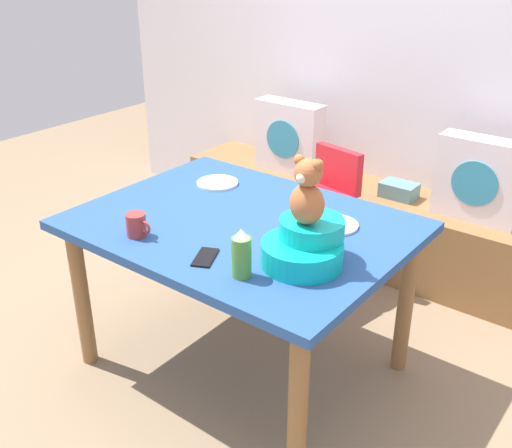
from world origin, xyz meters
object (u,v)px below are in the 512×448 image
(pillow_floral_left, at_px, (289,137))
(cell_phone, at_px, (205,257))
(dining_table, at_px, (242,241))
(book_stack, at_px, (399,190))
(teddy_bear, at_px, (307,193))
(dinner_plate_far, at_px, (217,183))
(pillow_floral_right, at_px, (479,180))
(highchair, at_px, (321,200))
(coffee_mug, at_px, (137,225))
(dinner_plate_near, at_px, (334,225))
(infant_seat_teal, at_px, (305,245))
(ketchup_bottle, at_px, (242,254))

(pillow_floral_left, xyz_separation_m, cell_phone, (0.72, -1.58, 0.06))
(dining_table, height_order, cell_phone, cell_phone)
(cell_phone, bearing_deg, book_stack, 62.94)
(dining_table, bearing_deg, pillow_floral_left, 116.55)
(teddy_bear, xyz_separation_m, dinner_plate_far, (-0.76, 0.39, -0.27))
(teddy_bear, bearing_deg, pillow_floral_left, 126.72)
(pillow_floral_right, xyz_separation_m, teddy_bear, (-0.17, -1.38, 0.34))
(dining_table, bearing_deg, highchair, 97.92)
(pillow_floral_left, distance_m, highchair, 0.67)
(cell_phone, bearing_deg, coffee_mug, 158.98)
(book_stack, distance_m, highchair, 0.50)
(highchair, xyz_separation_m, teddy_bear, (0.52, -0.96, 0.50))
(pillow_floral_right, distance_m, cell_phone, 1.65)
(dinner_plate_near, height_order, cell_phone, dinner_plate_near)
(infant_seat_teal, bearing_deg, ketchup_bottle, -119.50)
(teddy_bear, xyz_separation_m, dinner_plate_near, (-0.07, 0.33, -0.27))
(highchair, relative_size, cell_phone, 5.49)
(coffee_mug, bearing_deg, pillow_floral_left, 103.27)
(infant_seat_teal, xyz_separation_m, dinner_plate_far, (-0.76, 0.39, -0.07))
(infant_seat_teal, distance_m, teddy_bear, 0.21)
(highchair, xyz_separation_m, coffee_mug, (-0.13, -1.19, 0.27))
(book_stack, xyz_separation_m, coffee_mug, (-0.38, -1.62, 0.28))
(dinner_plate_far, bearing_deg, highchair, 67.17)
(dinner_plate_near, bearing_deg, dining_table, -149.11)
(pillow_floral_left, relative_size, ketchup_bottle, 2.38)
(coffee_mug, relative_size, dinner_plate_far, 0.60)
(ketchup_bottle, height_order, dinner_plate_far, ketchup_bottle)
(pillow_floral_left, height_order, book_stack, pillow_floral_left)
(highchair, height_order, coffee_mug, coffee_mug)
(book_stack, distance_m, ketchup_bottle, 1.65)
(book_stack, relative_size, dinner_plate_far, 1.00)
(ketchup_bottle, distance_m, coffee_mug, 0.53)
(highchair, relative_size, dinner_plate_far, 3.95)
(teddy_bear, height_order, dinner_plate_near, teddy_bear)
(book_stack, height_order, infant_seat_teal, infant_seat_teal)
(dining_table, height_order, infant_seat_teal, infant_seat_teal)
(pillow_floral_right, distance_m, dinner_plate_far, 1.36)
(coffee_mug, bearing_deg, book_stack, 76.85)
(pillow_floral_left, bearing_deg, teddy_bear, -53.28)
(pillow_floral_right, distance_m, teddy_bear, 1.43)
(pillow_floral_right, bearing_deg, ketchup_bottle, -100.51)
(highchair, relative_size, teddy_bear, 3.16)
(infant_seat_teal, height_order, ketchup_bottle, ketchup_bottle)
(pillow_floral_right, xyz_separation_m, dinner_plate_near, (-0.25, -1.05, 0.07))
(teddy_bear, bearing_deg, dinner_plate_far, 152.94)
(book_stack, xyz_separation_m, ketchup_bottle, (0.15, -1.61, 0.32))
(pillow_floral_left, height_order, teddy_bear, teddy_bear)
(pillow_floral_right, height_order, dining_table, pillow_floral_right)
(book_stack, bearing_deg, cell_phone, -91.46)
(teddy_bear, distance_m, dinner_plate_near, 0.43)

